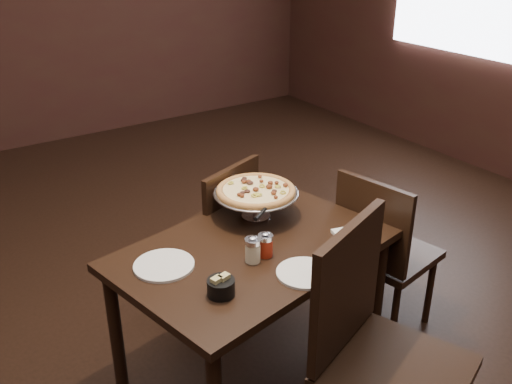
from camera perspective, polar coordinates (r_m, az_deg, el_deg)
room at (r=2.12m, az=-2.71°, el=12.80°), size 6.04×7.04×2.84m
dining_table at (r=2.36m, az=-0.33°, el=-7.30°), size 1.20×0.92×0.68m
pizza_stand at (r=2.48m, az=-0.01°, el=0.11°), size 0.38×0.38×0.15m
parmesan_shaker at (r=2.19m, az=-0.32°, el=-5.77°), size 0.06×0.06×0.11m
pepper_flake_shaker at (r=2.23m, az=0.96°, el=-5.30°), size 0.06×0.06×0.11m
packet_caddy at (r=2.03m, az=-3.53°, el=-9.43°), size 0.10×0.10×0.08m
napkin_stack at (r=2.41m, az=9.78°, el=-4.34°), size 0.18×0.18×0.02m
plate_left at (r=2.21m, az=-9.19°, el=-7.25°), size 0.23×0.23×0.01m
plate_near at (r=2.15m, az=4.90°, el=-8.07°), size 0.21×0.21×0.01m
serving_spatula at (r=2.30m, az=0.48°, el=-2.22°), size 0.14×0.14×0.02m
chair_far at (r=2.86m, az=-4.11°, el=-4.09°), size 0.50×0.50×0.84m
chair_near at (r=2.08m, az=11.97°, el=-15.02°), size 0.59×0.59×0.98m
chair_side at (r=2.78m, az=12.50°, el=-5.57°), size 0.46×0.46×0.85m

